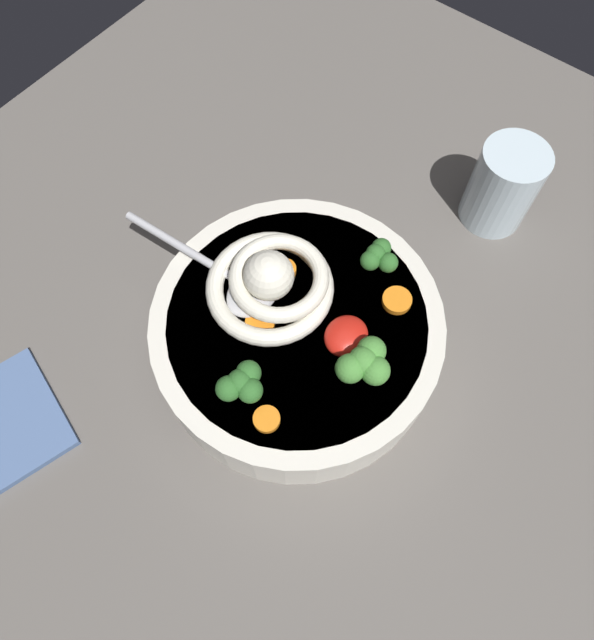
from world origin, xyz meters
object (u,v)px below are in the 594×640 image
object	(u,v)px
soup_spoon	(242,283)
drinking_glass	(503,186)
noodle_pile	(272,282)
soup_bowl	(297,334)

from	to	relation	value
soup_spoon	drinking_glass	world-z (taller)	drinking_glass
soup_spoon	drinking_glass	size ratio (longest dim) A/B	1.81
noodle_pile	drinking_glass	distance (cm)	27.61
noodle_pile	drinking_glass	xyz separation A→B (cm)	(25.27, -10.63, -3.29)
soup_bowl	soup_spoon	bearing A→B (deg)	94.44
drinking_glass	soup_spoon	bearing A→B (deg)	153.93
noodle_pile	soup_spoon	bearing A→B (deg)	121.05
soup_bowl	noodle_pile	xyz separation A→B (cm)	(1.00, 3.65, 4.76)
noodle_pile	soup_bowl	bearing A→B (deg)	-105.37
soup_spoon	drinking_glass	distance (cm)	29.88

